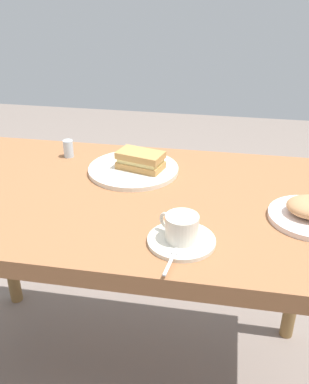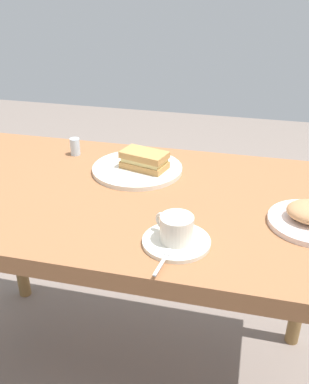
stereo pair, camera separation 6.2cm
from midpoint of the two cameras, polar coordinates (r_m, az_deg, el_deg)
ground_plane at (r=1.68m, az=-4.49°, el=-22.64°), size 6.00×6.00×0.00m
dining_table at (r=1.24m, az=-5.60°, el=-3.20°), size 1.26×0.69×0.73m
sandwich_plate at (r=1.33m, az=-4.01°, el=2.98°), size 0.28×0.28×0.01m
sandwich_front at (r=1.31m, az=-3.22°, el=4.22°), size 0.15×0.11×0.05m
coffee_saucer at (r=0.99m, az=1.79°, el=-6.49°), size 0.16×0.16×0.01m
coffee_cup at (r=0.97m, az=1.74°, el=-4.64°), size 0.10×0.08×0.06m
spoon at (r=0.93m, az=0.52°, el=-8.56°), size 0.03×0.10×0.01m
salt_shaker at (r=1.45m, az=-12.54°, el=5.61°), size 0.03×0.03×0.06m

